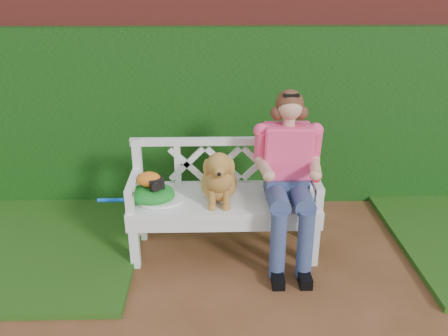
{
  "coord_description": "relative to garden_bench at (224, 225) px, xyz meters",
  "views": [
    {
      "loc": [
        -0.47,
        -2.65,
        2.19
      ],
      "look_at": [
        -0.39,
        0.72,
        0.75
      ],
      "focal_mm": 38.0,
      "sensor_mm": 36.0,
      "label": 1
    }
  ],
  "objects": [
    {
      "name": "ground",
      "position": [
        0.39,
        -0.72,
        -0.24
      ],
      "size": [
        60.0,
        60.0,
        0.0
      ],
      "primitive_type": "plane",
      "color": "#543018"
    },
    {
      "name": "brick_wall",
      "position": [
        0.39,
        1.18,
        0.86
      ],
      "size": [
        10.0,
        0.3,
        2.2
      ],
      "primitive_type": "cube",
      "color": "maroon",
      "rests_on": "ground"
    },
    {
      "name": "ivy_hedge",
      "position": [
        0.39,
        0.96,
        0.61
      ],
      "size": [
        10.0,
        0.18,
        1.7
      ],
      "primitive_type": "cube",
      "color": "#1C5D15",
      "rests_on": "ground"
    },
    {
      "name": "garden_bench",
      "position": [
        0.0,
        0.0,
        0.0
      ],
      "size": [
        1.6,
        0.65,
        0.48
      ],
      "primitive_type": null,
      "rotation": [
        0.0,
        0.0,
        0.03
      ],
      "color": "white",
      "rests_on": "ground"
    },
    {
      "name": "seated_woman",
      "position": [
        0.49,
        -0.02,
        0.41
      ],
      "size": [
        0.68,
        0.83,
        1.31
      ],
      "primitive_type": null,
      "rotation": [
        0.0,
        0.0,
        -0.19
      ],
      "color": "#E03359",
      "rests_on": "ground"
    },
    {
      "name": "dog",
      "position": [
        -0.04,
        -0.03,
        0.47
      ],
      "size": [
        0.4,
        0.48,
        0.45
      ],
      "primitive_type": null,
      "rotation": [
        0.0,
        0.0,
        -0.27
      ],
      "color": "olive",
      "rests_on": "garden_bench"
    },
    {
      "name": "tennis_racket",
      "position": [
        -0.54,
        -0.03,
        0.26
      ],
      "size": [
        0.76,
        0.46,
        0.03
      ],
      "primitive_type": null,
      "rotation": [
        0.0,
        0.0,
        0.24
      ],
      "color": "white",
      "rests_on": "garden_bench"
    },
    {
      "name": "green_bag",
      "position": [
        -0.58,
        -0.02,
        0.31
      ],
      "size": [
        0.41,
        0.33,
        0.13
      ],
      "primitive_type": null,
      "rotation": [
        0.0,
        0.0,
        -0.09
      ],
      "color": "#28762A",
      "rests_on": "garden_bench"
    },
    {
      "name": "camera_item",
      "position": [
        -0.52,
        -0.04,
        0.41
      ],
      "size": [
        0.13,
        0.11,
        0.08
      ],
      "primitive_type": "cube",
      "rotation": [
        0.0,
        0.0,
        0.26
      ],
      "color": "black",
      "rests_on": "green_bag"
    },
    {
      "name": "baseball_glove",
      "position": [
        -0.58,
        -0.02,
        0.43
      ],
      "size": [
        0.21,
        0.17,
        0.12
      ],
      "primitive_type": "ellipsoid",
      "rotation": [
        0.0,
        0.0,
        -0.15
      ],
      "color": "orange",
      "rests_on": "green_bag"
    }
  ]
}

